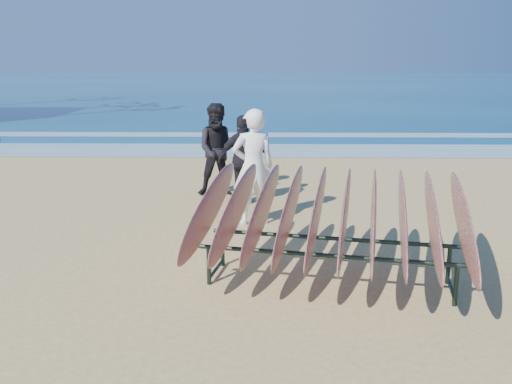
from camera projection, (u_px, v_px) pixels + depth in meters
ground at (255, 277)px, 7.10m from camera, size 120.00×120.00×0.00m
ocean at (265, 84)px, 60.47m from camera, size 160.00×160.00×0.00m
foam_near at (262, 150)px, 16.81m from camera, size 160.00×160.00×0.00m
foam_far at (263, 135)px, 20.20m from camera, size 160.00×160.00×0.00m
surfboard_rack at (331, 215)px, 6.67m from camera, size 3.61×3.20×1.48m
person_white at (253, 167)px, 9.17m from camera, size 0.82×0.63×1.98m
person_dark_a at (219, 150)px, 11.14m from camera, size 1.00×0.82×1.90m
person_dark_b at (244, 160)px, 10.53m from camera, size 1.08×0.61×1.73m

